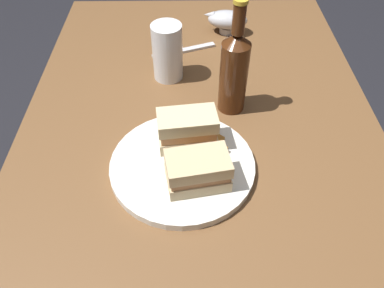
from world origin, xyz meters
TOP-DOWN VIEW (x-y plane):
  - ground_plane at (0.00, 0.00)m, footprint 6.00×6.00m
  - dining_table at (0.00, 0.00)m, footprint 1.29×0.80m
  - plate at (-0.08, 0.04)m, footprint 0.29×0.29m
  - sandwich_half_left at (-0.12, 0.01)m, footprint 0.09×0.12m
  - sandwich_half_right at (-0.02, 0.03)m, footprint 0.08×0.12m
  - potato_wedge_front at (-0.08, 0.01)m, footprint 0.04×0.04m
  - potato_wedge_middle at (-0.08, -0.02)m, footprint 0.03×0.04m
  - potato_wedge_back at (-0.04, -0.03)m, footprint 0.05×0.05m
  - potato_wedge_left_edge at (-0.03, -0.03)m, footprint 0.04×0.04m
  - potato_wedge_right_edge at (-0.04, 0.02)m, footprint 0.04×0.03m
  - potato_wedge_stray at (-0.05, 0.01)m, footprint 0.04×0.03m
  - pint_glass at (0.23, 0.08)m, footprint 0.07×0.07m
  - gravy_boat at (0.44, -0.09)m, footprint 0.09×0.13m
  - cider_bottle at (0.11, -0.07)m, footprint 0.06×0.06m
  - fork at (0.34, 0.04)m, footprint 0.08×0.17m

SIDE VIEW (x-z plane):
  - ground_plane at x=0.00m, z-range 0.00..0.00m
  - dining_table at x=0.00m, z-range 0.00..0.72m
  - fork at x=0.34m, z-range 0.72..0.72m
  - plate at x=-0.08m, z-range 0.72..0.73m
  - potato_wedge_front at x=-0.08m, z-range 0.73..0.75m
  - potato_wedge_middle at x=-0.08m, z-range 0.73..0.75m
  - potato_wedge_back at x=-0.04m, z-range 0.73..0.75m
  - potato_wedge_left_edge at x=-0.03m, z-range 0.73..0.75m
  - potato_wedge_stray at x=-0.05m, z-range 0.73..0.75m
  - potato_wedge_right_edge at x=-0.04m, z-range 0.73..0.76m
  - gravy_boat at x=0.44m, z-range 0.72..0.79m
  - sandwich_half_left at x=-0.12m, z-range 0.73..0.80m
  - sandwich_half_right at x=-0.02m, z-range 0.73..0.81m
  - pint_glass at x=0.23m, z-range 0.71..0.85m
  - cider_bottle at x=0.11m, z-range 0.69..0.95m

